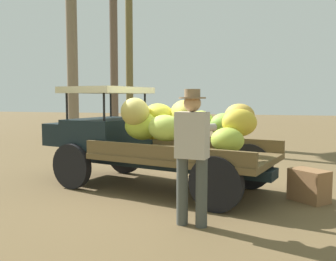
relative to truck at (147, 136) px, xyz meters
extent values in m
plane|color=brown|center=(-0.13, -0.08, -0.96)|extent=(60.00, 60.00, 0.00)
cube|color=black|center=(-0.32, 0.03, -0.50)|extent=(3.99, 1.39, 0.16)
cylinder|color=black|center=(1.28, 0.45, -0.55)|extent=(0.83, 0.33, 0.82)
cylinder|color=black|center=(0.89, -1.10, -0.55)|extent=(0.83, 0.33, 0.82)
cylinder|color=black|center=(-1.44, 1.13, -0.55)|extent=(0.83, 0.33, 0.82)
cylinder|color=black|center=(-1.83, -0.42, -0.55)|extent=(0.83, 0.33, 0.82)
cube|color=brown|center=(-0.76, 0.14, -0.32)|extent=(3.33, 2.39, 0.10)
cube|color=brown|center=(-0.57, 0.91, -0.16)|extent=(2.93, 0.80, 0.22)
cube|color=brown|center=(-0.95, -0.64, -0.16)|extent=(2.93, 0.80, 0.22)
cube|color=black|center=(0.89, -0.28, 0.01)|extent=(1.43, 1.74, 0.55)
cube|color=black|center=(1.76, -0.49, -0.05)|extent=(0.94, 1.20, 0.44)
cylinder|color=black|center=(1.47, 0.25, 0.56)|extent=(0.04, 0.04, 0.55)
cylinder|color=black|center=(1.16, -1.01, 0.56)|extent=(0.04, 0.04, 0.55)
cylinder|color=black|center=(0.62, 0.46, 0.56)|extent=(0.04, 0.04, 0.55)
cylinder|color=black|center=(0.31, -0.80, 0.56)|extent=(0.04, 0.04, 0.55)
cube|color=beige|center=(0.89, -0.28, 0.83)|extent=(1.55, 1.77, 0.12)
ellipsoid|color=gold|center=(-1.71, 0.56, 0.30)|extent=(0.71, 0.70, 0.54)
ellipsoid|color=gold|center=(-1.69, 0.30, 0.41)|extent=(0.59, 0.61, 0.48)
ellipsoid|color=#91C22B|center=(-0.27, 0.01, 0.24)|extent=(0.67, 0.48, 0.51)
ellipsoid|color=yellow|center=(-0.18, 0.24, 0.21)|extent=(0.63, 0.46, 0.54)
ellipsoid|color=gold|center=(-0.75, 0.29, 0.42)|extent=(0.79, 0.84, 0.54)
ellipsoid|color=gold|center=(-0.31, 0.22, 0.39)|extent=(0.82, 0.80, 0.54)
ellipsoid|color=#B4C53A|center=(-0.97, -0.16, 0.25)|extent=(0.65, 0.64, 0.47)
ellipsoid|color=#ABC441|center=(-1.56, 0.82, 0.05)|extent=(0.65, 0.65, 0.41)
ellipsoid|color=tan|center=(0.04, 0.48, 0.44)|extent=(0.81, 0.81, 0.61)
ellipsoid|color=#84B442|center=(-1.40, 0.05, 0.23)|extent=(0.65, 0.68, 0.47)
ellipsoid|color=#BACE3D|center=(-0.67, -0.44, 0.02)|extent=(0.50, 0.44, 0.52)
ellipsoid|color=#B1C94B|center=(-0.55, 0.66, 0.20)|extent=(0.73, 0.62, 0.47)
ellipsoid|color=#B9CD3A|center=(-0.07, 0.42, 0.21)|extent=(0.63, 0.47, 0.53)
cylinder|color=#454944|center=(-1.10, 1.78, -0.52)|extent=(0.15, 0.15, 0.88)
cylinder|color=#454944|center=(-1.36, 1.80, -0.52)|extent=(0.15, 0.15, 0.88)
cube|color=#BCB2A3|center=(-1.23, 1.79, 0.22)|extent=(0.42, 0.28, 0.59)
cylinder|color=#BCB2A3|center=(-1.14, 1.68, 0.30)|extent=(0.30, 0.39, 0.10)
cylinder|color=#BCB2A3|center=(-1.34, 1.70, 0.30)|extent=(0.35, 0.35, 0.10)
sphere|color=tan|center=(-1.23, 1.79, 0.62)|extent=(0.22, 0.22, 0.22)
cylinder|color=#8D7050|center=(-1.23, 1.79, 0.69)|extent=(0.34, 0.34, 0.02)
cylinder|color=#8D7050|center=(-1.23, 1.79, 0.75)|extent=(0.20, 0.20, 0.10)
cube|color=#8A603B|center=(-2.79, 0.17, -0.70)|extent=(0.67, 0.66, 0.51)
cylinder|color=brown|center=(2.61, -5.79, 3.60)|extent=(0.25, 0.25, 9.11)
cylinder|color=#7F6D58|center=(6.38, -8.50, 4.00)|extent=(0.48, 0.48, 9.93)
cylinder|color=brown|center=(3.97, -7.55, 3.00)|extent=(0.31, 0.31, 7.92)
camera|label=1|loc=(-2.21, 6.40, 0.69)|focal=39.95mm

